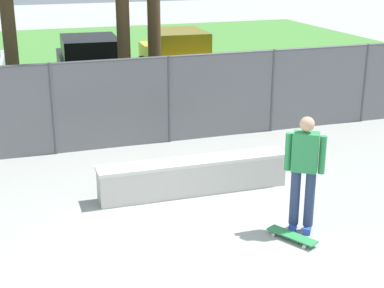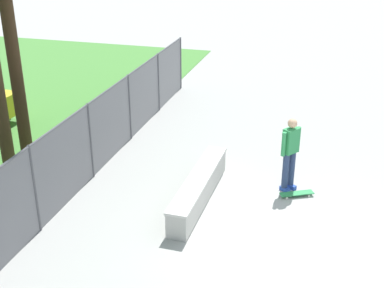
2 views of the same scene
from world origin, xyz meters
name	(u,v)px [view 1 (image 1 of 2)]	position (x,y,z in m)	size (l,w,h in m)	color
ground_plane	(180,246)	(0.00, 0.00, 0.00)	(80.00, 80.00, 0.00)	#9E9E99
grass_strip	(60,63)	(0.00, 14.98, 0.01)	(29.59, 20.00, 0.02)	#478438
concrete_ledge	(194,176)	(0.84, 1.80, 0.31)	(3.42, 0.54, 0.62)	#B7B5AD
skateboarder	(304,169)	(1.92, -0.10, 1.01)	(0.51, 0.43, 1.82)	#2647A5
skateboard	(292,236)	(1.64, -0.36, 0.07)	(0.55, 0.80, 0.09)	#2D8C4C
chainlink_fence	(113,101)	(0.00, 4.68, 1.05)	(17.66, 0.07, 1.95)	#4C4C51
car_black	(91,64)	(0.39, 10.03, 0.84)	(2.21, 4.30, 1.66)	black
car_yellow	(178,56)	(3.31, 10.60, 0.84)	(2.21, 4.30, 1.66)	gold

